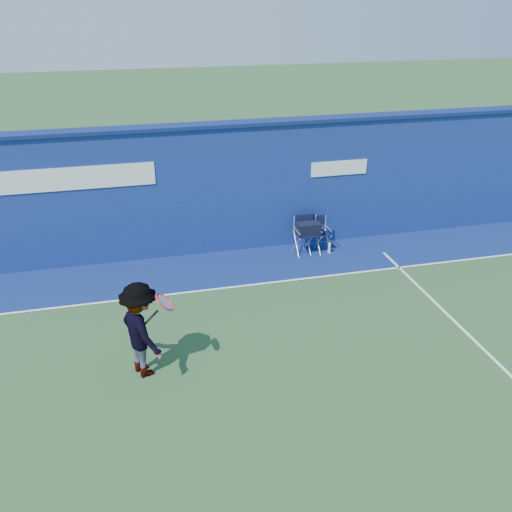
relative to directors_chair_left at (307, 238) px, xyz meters
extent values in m
plane|color=#2C502A|center=(-2.69, -4.47, -0.39)|extent=(80.00, 80.00, 0.00)
cube|color=navy|center=(-2.69, 0.73, 1.11)|extent=(24.00, 0.40, 3.00)
cube|color=navy|center=(-2.69, 0.73, 2.65)|extent=(24.00, 0.50, 0.08)
cube|color=white|center=(-5.69, 0.52, 1.71)|extent=(4.50, 0.02, 0.50)
cube|color=white|center=(0.91, 0.52, 1.51)|extent=(1.40, 0.02, 0.35)
cube|color=navy|center=(-2.69, -0.37, -0.39)|extent=(24.00, 1.80, 0.01)
cube|color=white|center=(-2.69, -1.27, -0.38)|extent=(24.00, 0.06, 0.01)
cube|color=#0E1335|center=(0.00, -0.01, 0.10)|extent=(0.48, 0.40, 0.03)
cube|color=silver|center=(0.00, 0.23, 0.30)|extent=(0.54, 0.02, 0.40)
cube|color=#0E1335|center=(0.00, 0.23, 0.38)|extent=(0.48, 0.03, 0.28)
cube|color=black|center=(0.00, -0.04, 0.25)|extent=(0.54, 0.32, 0.30)
cube|color=#0E1335|center=(0.00, 0.23, 0.42)|extent=(0.40, 0.06, 0.22)
cube|color=#0E1335|center=(0.30, 0.06, 0.06)|extent=(0.44, 0.37, 0.03)
cube|color=silver|center=(0.30, 0.27, 0.24)|extent=(0.50, 0.02, 0.36)
cube|color=#0E1335|center=(0.30, 0.27, 0.32)|extent=(0.44, 0.02, 0.25)
cylinder|color=silver|center=(0.53, -0.13, -0.26)|extent=(0.07, 0.07, 0.25)
imported|color=#EA4738|center=(-4.05, -3.72, 0.44)|extent=(1.01, 1.23, 1.66)
torus|color=red|center=(-3.65, -3.84, 0.98)|extent=(0.33, 0.40, 0.28)
cylinder|color=gray|center=(-3.65, -3.84, 0.98)|extent=(0.26, 0.34, 0.22)
cylinder|color=black|center=(-3.89, -3.87, 0.74)|extent=(0.26, 0.06, 0.27)
camera|label=1|loc=(-3.95, -11.21, 5.34)|focal=38.00mm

